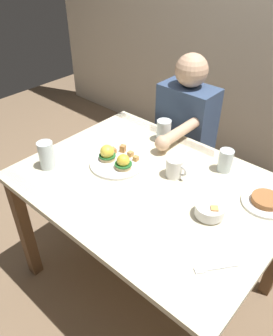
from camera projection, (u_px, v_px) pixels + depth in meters
ground_plane at (147, 279)px, 1.95m from camera, size 6.00×6.00×0.00m
dining_table at (150, 200)px, 1.58m from camera, size 1.20×0.90×0.74m
eggs_benedict_plate at (116, 160)px, 1.61m from camera, size 0.27×0.27×0.09m
fruit_bowl at (210, 210)px, 1.32m from camera, size 0.12×0.12×0.06m
coffee_mug at (175, 167)px, 1.52m from camera, size 0.11×0.08×0.09m
fork at (213, 268)px, 1.13m from camera, size 0.11×0.13×0.00m
water_glass_near at (225, 162)px, 1.56m from camera, size 0.07×0.07×0.11m
water_glass_far at (47, 156)px, 1.58m from camera, size 0.07×0.07×0.14m
water_glass_extra at (164, 132)px, 1.79m from camera, size 0.08×0.08×0.12m
side_plate at (266, 201)px, 1.39m from camera, size 0.20×0.20×0.04m
diner_person at (183, 134)px, 2.05m from camera, size 0.34×0.54×1.14m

